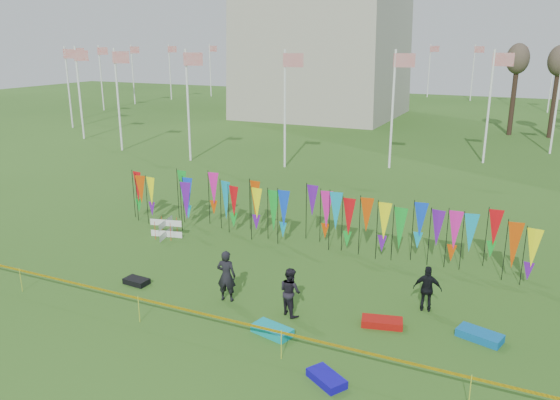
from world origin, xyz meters
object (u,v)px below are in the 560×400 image
at_px(person_right, 427,289).
at_px(kite_bag_red, 382,322).
at_px(kite_bag_black, 137,281).
at_px(person_mid, 290,291).
at_px(kite_bag_teal, 480,335).
at_px(kite_bag_blue, 327,378).
at_px(person_left, 226,276).
at_px(kite_bag_turquoise, 272,330).
at_px(box_kite, 166,228).

relative_size(person_right, kite_bag_red, 1.24).
height_order(person_right, kite_bag_black, person_right).
height_order(person_mid, kite_bag_teal, person_mid).
xyz_separation_m(person_right, kite_bag_blue, (-1.61, -5.08, -0.67)).
bearing_deg(person_left, kite_bag_blue, 137.58).
distance_m(person_left, kite_bag_black, 3.76).
relative_size(person_left, kite_bag_black, 2.02).
height_order(person_mid, kite_bag_turquoise, person_mid).
distance_m(kite_bag_blue, kite_bag_red, 3.54).
relative_size(person_mid, kite_bag_black, 1.79).
relative_size(box_kite, kite_bag_turquoise, 0.69).
bearing_deg(kite_bag_blue, person_right, 72.41).
xyz_separation_m(kite_bag_blue, kite_bag_black, (-8.38, 2.70, -0.01)).
relative_size(kite_bag_red, kite_bag_teal, 0.98).
bearing_deg(person_right, person_mid, 19.60).
bearing_deg(person_mid, box_kite, -0.11).
distance_m(person_mid, person_right, 4.49).
relative_size(box_kite, kite_bag_red, 0.67).
xyz_separation_m(kite_bag_blue, kite_bag_red, (0.56, 3.49, 0.00)).
xyz_separation_m(box_kite, kite_bag_turquoise, (8.01, -5.63, -0.30)).
bearing_deg(box_kite, kite_bag_turquoise, -35.07).
xyz_separation_m(person_mid, kite_bag_black, (-6.03, -0.27, -0.70)).
distance_m(person_right, kite_bag_teal, 2.23).
relative_size(kite_bag_blue, kite_bag_black, 1.19).
bearing_deg(kite_bag_teal, person_mid, -170.55).
bearing_deg(person_right, kite_bag_red, 47.96).
xyz_separation_m(person_left, kite_bag_blue, (4.72, -2.97, -0.79)).
xyz_separation_m(person_mid, kite_bag_turquoise, (0.02, -1.37, -0.68)).
height_order(box_kite, person_mid, person_mid).
bearing_deg(box_kite, person_mid, -28.00).
bearing_deg(box_kite, person_left, -37.06).
bearing_deg(kite_bag_red, person_left, -174.30).
bearing_deg(box_kite, person_right, -10.14).
bearing_deg(person_right, kite_bag_turquoise, 33.00).
relative_size(person_right, kite_bag_blue, 1.46).
bearing_deg(kite_bag_turquoise, box_kite, 144.93).
xyz_separation_m(person_mid, person_right, (3.97, 2.11, -0.02)).
bearing_deg(kite_bag_turquoise, kite_bag_teal, 22.11).
height_order(kite_bag_turquoise, kite_bag_teal, same).
distance_m(person_mid, kite_bag_teal, 5.88).
bearing_deg(person_mid, kite_bag_black, 30.43).
bearing_deg(person_mid, kite_bag_turquoise, 118.59).
relative_size(person_mid, kite_bag_teal, 1.26).
bearing_deg(kite_bag_teal, person_right, 147.28).
bearing_deg(person_mid, person_left, 27.97).
bearing_deg(kite_bag_teal, box_kite, 166.54).
xyz_separation_m(person_left, kite_bag_turquoise, (2.38, -1.37, -0.78)).
xyz_separation_m(person_left, kite_bag_black, (-3.66, -0.26, -0.80)).
xyz_separation_m(kite_bag_turquoise, kite_bag_red, (2.89, 1.90, -0.01)).
distance_m(kite_bag_turquoise, kite_bag_teal, 6.20).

